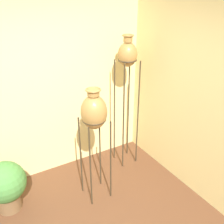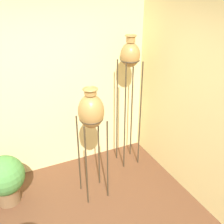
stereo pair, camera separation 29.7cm
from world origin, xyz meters
name	(u,v)px [view 1 (the left image)]	position (x,y,z in m)	size (l,w,h in m)	color
wall_back	(23,92)	(0.00, 1.85, 1.35)	(7.64, 0.06, 2.70)	beige
vase_stand_tall	(127,59)	(1.39, 1.42, 1.71)	(0.28, 0.28, 2.05)	#382D1E
vase_stand_medium	(94,113)	(0.61, 0.96, 1.26)	(0.32, 0.32, 1.57)	#382D1E
potted_plant	(6,185)	(-0.49, 1.30, 0.39)	(0.52, 0.52, 0.69)	brown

